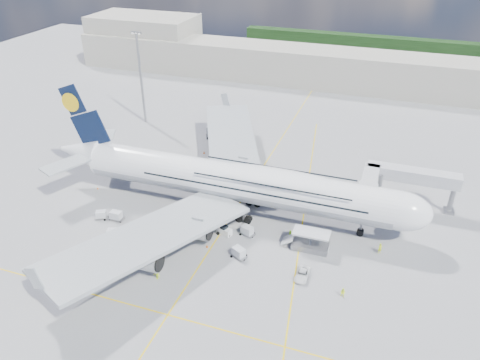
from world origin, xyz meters
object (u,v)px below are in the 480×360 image
(crew_nose, at_px, (380,248))
(dolly_row_a, at_px, (116,215))
(cargo_loader, at_px, (310,243))
(dolly_row_b, at_px, (113,233))
(baggage_tug, at_px, (224,231))
(cone_wing_left_outer, at_px, (204,152))
(crew_wing, at_px, (193,225))
(cone_wing_left_inner, at_px, (251,165))
(cone_tail, at_px, (98,188))
(cone_wing_right_outer, at_px, (136,263))
(service_van, at_px, (302,274))
(crew_tug, at_px, (157,275))
(light_mast, at_px, (141,77))
(catering_truck_inner, at_px, (217,173))
(catering_truck_outer, at_px, (217,134))
(crew_loader, at_px, (343,293))
(airliner, at_px, (236,182))
(crew_van, at_px, (290,233))
(cone_nose, at_px, (394,226))
(dolly_nose_near, at_px, (247,231))
(cone_wing_right_inner, at_px, (207,246))
(dolly_nose_far, at_px, (239,252))
(jet_bridge, at_px, (396,180))
(dolly_back, at_px, (101,215))

(crew_nose, bearing_deg, dolly_row_a, 147.77)
(cargo_loader, relative_size, dolly_row_b, 2.75)
(baggage_tug, xyz_separation_m, crew_nose, (28.11, 3.93, 0.18))
(cone_wing_left_outer, bearing_deg, crew_wing, -70.71)
(cone_wing_left_inner, xyz_separation_m, cone_tail, (-28.42, -21.31, -0.06))
(cone_wing_right_outer, bearing_deg, service_van, 12.44)
(cone_wing_left_inner, distance_m, cone_wing_left_outer, 13.42)
(cargo_loader, distance_m, crew_tug, 27.46)
(light_mast, height_order, dolly_row_a, light_mast)
(crew_nose, bearing_deg, cargo_loader, 153.67)
(light_mast, relative_size, catering_truck_inner, 4.27)
(crew_tug, xyz_separation_m, cone_wing_right_outer, (-5.18, 2.17, -0.67))
(cone_wing_left_inner, height_order, cone_tail, cone_wing_left_inner)
(service_van, bearing_deg, crew_nose, 44.41)
(catering_truck_outer, height_order, crew_loader, catering_truck_outer)
(airliner, xyz_separation_m, catering_truck_inner, (-8.30, 10.63, -5.22))
(airliner, distance_m, crew_van, 14.71)
(dolly_row_a, bearing_deg, crew_tug, -38.48)
(crew_nose, relative_size, cone_nose, 3.23)
(crew_wing, bearing_deg, cone_tail, 73.04)
(dolly_nose_near, bearing_deg, crew_van, 36.05)
(cone_wing_left_inner, bearing_deg, cone_tail, -143.14)
(dolly_nose_near, relative_size, cone_wing_right_inner, 6.12)
(light_mast, xyz_separation_m, cone_wing_left_inner, (37.16, -15.62, -12.91))
(crew_nose, xyz_separation_m, crew_loader, (-4.57, -13.25, -0.15))
(airliner, height_order, cone_wing_left_outer, airliner)
(catering_truck_inner, bearing_deg, cargo_loader, -40.16)
(service_van, height_order, crew_loader, crew_loader)
(dolly_nose_near, distance_m, crew_nose, 24.12)
(dolly_nose_far, height_order, baggage_tug, dolly_nose_far)
(dolly_nose_far, bearing_deg, crew_wing, -176.53)
(dolly_row_b, height_order, dolly_nose_near, dolly_nose_near)
(light_mast, distance_m, dolly_nose_near, 62.69)
(light_mast, relative_size, crew_tug, 13.82)
(crew_van, xyz_separation_m, cone_wing_left_inner, (-15.55, 24.28, -0.45))
(cone_tail, bearing_deg, cargo_loader, -6.15)
(dolly_row_a, bearing_deg, cone_nose, 17.12)
(light_mast, distance_m, catering_truck_outer, 27.12)
(airliner, xyz_separation_m, crew_nose, (28.66, -4.25, -5.87))
(crew_wing, bearing_deg, cone_nose, -72.76)
(jet_bridge, xyz_separation_m, cone_wing_right_outer, (-40.26, -32.18, -6.60))
(crew_van, relative_size, cone_wing_left_outer, 2.38)
(cone_wing_right_outer, bearing_deg, dolly_row_a, 134.93)
(dolly_row_b, height_order, baggage_tug, baggage_tug)
(crew_loader, bearing_deg, crew_nose, 88.78)
(jet_bridge, bearing_deg, catering_truck_outer, 156.93)
(dolly_back, height_order, crew_wing, crew_wing)
(crew_nose, bearing_deg, cone_wing_right_inner, 156.68)
(dolly_row_a, height_order, crew_loader, dolly_row_a)
(light_mast, distance_m, dolly_back, 50.51)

